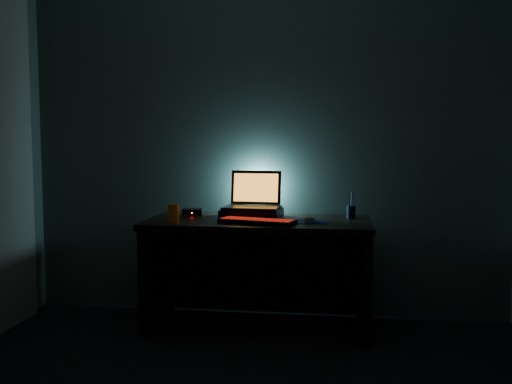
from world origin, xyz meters
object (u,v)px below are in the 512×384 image
at_px(mouse, 309,219).
at_px(laptop, 254,199).
at_px(pen_cup, 351,212).
at_px(juice_glass, 174,213).
at_px(router, 193,212).
at_px(keyboard, 257,221).

bearing_deg(mouse, laptop, 142.92).
bearing_deg(pen_cup, juice_glass, -162.34).
xyz_separation_m(mouse, pen_cup, (0.28, 0.21, 0.02)).
bearing_deg(laptop, mouse, -25.37).
distance_m(juice_glass, router, 0.39).
relative_size(mouse, juice_glass, 0.87).
xyz_separation_m(laptop, juice_glass, (-0.47, -0.38, -0.06)).
bearing_deg(router, juice_glass, -102.86).
relative_size(mouse, router, 0.68).
height_order(keyboard, router, router).
bearing_deg(keyboard, laptop, 116.37).
distance_m(laptop, router, 0.45).
bearing_deg(keyboard, mouse, 33.11).
relative_size(laptop, router, 2.58).
bearing_deg(laptop, juice_glass, -136.49).
distance_m(mouse, pen_cup, 0.35).
relative_size(mouse, pen_cup, 1.20).
height_order(laptop, router, laptop).
height_order(laptop, mouse, laptop).
xyz_separation_m(laptop, router, (-0.44, 0.01, -0.10)).
xyz_separation_m(pen_cup, router, (-1.12, 0.03, -0.02)).
height_order(laptop, pen_cup, laptop).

